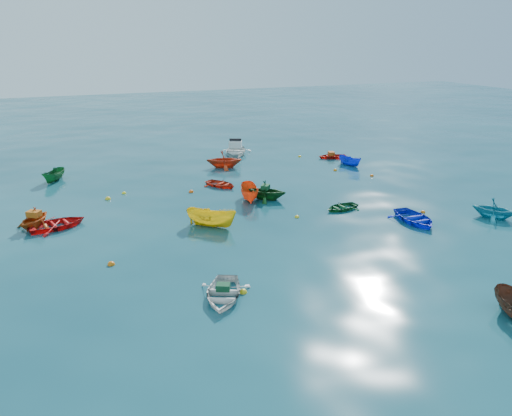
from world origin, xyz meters
name	(u,v)px	position (x,y,z in m)	size (l,w,h in m)	color
ground	(289,242)	(0.00, 0.00, 0.00)	(160.00, 160.00, 0.00)	#093643
dinghy_white_near	(223,298)	(-5.34, -4.59, 0.00)	(2.29, 3.20, 0.66)	silver
dinghy_blue_se	(414,222)	(8.56, 0.03, 0.00)	(2.44, 3.41, 0.71)	#1027D1
dinghy_orange_w	(36,227)	(-13.21, 7.65, 0.00)	(2.17, 2.52, 1.33)	#C44B12
sampan_yellow_mid	(211,226)	(-3.32, 3.91, 0.00)	(1.21, 3.22, 1.25)	yellow
dinghy_green_e	(341,209)	(5.60, 3.76, 0.00)	(1.73, 2.42, 0.50)	#135428
dinghy_cyan_se	(493,218)	(13.70, -1.17, 0.00)	(2.26, 2.62, 1.38)	teal
dinghy_red_nw	(58,228)	(-11.97, 7.09, 0.00)	(2.38, 3.32, 0.69)	red
sampan_orange_n	(250,200)	(0.65, 7.82, 0.00)	(1.18, 3.14, 1.22)	#E54915
dinghy_green_n	(267,199)	(1.83, 7.58, 0.00)	(2.34, 2.72, 1.43)	#114C1B
dinghy_red_ne	(332,158)	(12.34, 16.78, 0.00)	(1.87, 2.61, 0.54)	red
sampan_blue_far	(350,165)	(12.41, 13.79, 0.00)	(0.91, 2.43, 0.94)	#0F2DC4
dinghy_red_far	(221,186)	(-0.22, 11.78, 0.00)	(1.89, 2.64, 0.55)	red
dinghy_orange_far	(224,167)	(1.82, 17.16, 0.00)	(2.61, 3.03, 1.59)	red
sampan_green_far	(55,181)	(-12.01, 17.94, 0.00)	(1.03, 2.72, 1.05)	#145725
motorboat_white	(236,154)	(4.41, 21.57, 0.00)	(2.96, 4.13, 1.46)	white
tarp_green_a	(223,287)	(-5.30, -4.50, 0.48)	(0.59, 0.45, 0.29)	#104325
tarp_orange_a	(34,214)	(-13.18, 7.70, 0.84)	(0.74, 0.56, 0.36)	#C75D14
tarp_green_b	(265,187)	(1.76, 7.65, 0.88)	(0.66, 0.50, 0.32)	#124A26
tarp_orange_b	(331,153)	(12.25, 16.81, 0.44)	(0.69, 0.52, 0.33)	#C54D14
buoy_or_a	(111,265)	(-9.55, 0.63, 0.00)	(0.38, 0.38, 0.38)	orange
buoy_ye_a	(243,293)	(-4.36, -4.49, 0.00)	(0.37, 0.37, 0.37)	yellow
buoy_or_b	(423,213)	(10.20, 1.25, 0.00)	(0.31, 0.31, 0.31)	orange
buoy_ye_b	(108,199)	(-8.58, 11.64, 0.00)	(0.38, 0.38, 0.38)	yellow
buoy_or_c	(191,192)	(-2.71, 11.12, 0.00)	(0.36, 0.36, 0.36)	#FF580D
buoy_ye_c	(297,217)	(2.18, 3.44, 0.00)	(0.30, 0.30, 0.30)	yellow
buoy_or_d	(372,176)	(12.18, 10.00, 0.00)	(0.32, 0.32, 0.32)	#E95B0C
buoy_ye_d	(124,194)	(-7.35, 12.59, 0.00)	(0.31, 0.31, 0.31)	yellow
buoy_or_e	(335,171)	(10.29, 12.66, 0.00)	(0.32, 0.32, 0.32)	orange
buoy_ye_e	(300,157)	(9.73, 18.35, 0.00)	(0.30, 0.30, 0.30)	yellow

